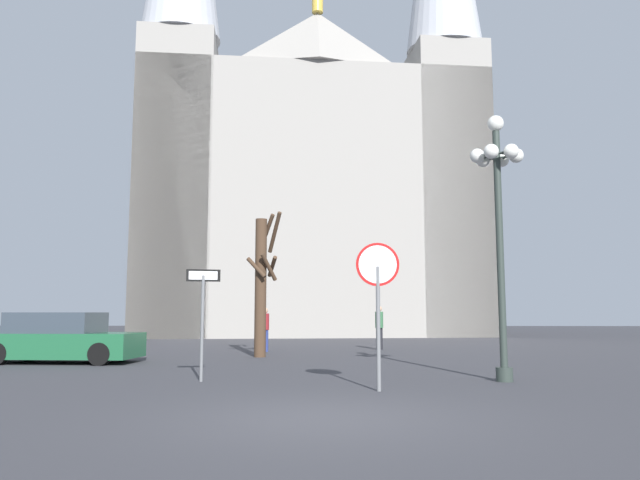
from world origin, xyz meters
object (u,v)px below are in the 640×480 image
street_lamp (498,201)px  pedestrian_standing (379,323)px  cathedral (311,168)px  parked_car_near_green (61,339)px  one_way_arrow_sign (203,308)px  pedestrian_walking (265,325)px  stop_sign (378,285)px  bare_tree (262,282)px

street_lamp → pedestrian_standing: street_lamp is taller
cathedral → parked_car_near_green: 26.18m
one_way_arrow_sign → pedestrian_walking: size_ratio=1.45×
stop_sign → one_way_arrow_sign: size_ratio=1.17×
street_lamp → stop_sign: bearing=-148.7°
parked_car_near_green → pedestrian_standing: pedestrian_standing is taller
cathedral → bare_tree: bearing=-92.0°
stop_sign → bare_tree: bare_tree is taller
stop_sign → street_lamp: 3.82m
bare_tree → pedestrian_standing: size_ratio=2.80×
one_way_arrow_sign → parked_car_near_green: (-5.26, 4.74, -0.88)m
bare_tree → parked_car_near_green: bearing=-155.9°
stop_sign → street_lamp: street_lamp is taller
one_way_arrow_sign → pedestrian_standing: 12.41m
cathedral → parked_car_near_green: (-6.36, -23.02, -10.74)m
cathedral → pedestrian_walking: size_ratio=23.38×
stop_sign → pedestrian_walking: stop_sign is taller
bare_tree → pedestrian_walking: bearing=94.2°
pedestrian_walking → one_way_arrow_sign: bearing=-91.0°
one_way_arrow_sign → street_lamp: bearing=1.7°
street_lamp → parked_car_near_green: size_ratio=1.33×
stop_sign → bare_tree: bearing=110.9°
street_lamp → bare_tree: (-6.17, 7.07, -1.45)m
street_lamp → parked_car_near_green: street_lamp is taller
bare_tree → pedestrian_walking: 3.11m
bare_tree → cathedral: bearing=88.0°
stop_sign → parked_car_near_green: stop_sign is taller
one_way_arrow_sign → pedestrian_standing: one_way_arrow_sign is taller
bare_tree → pedestrian_standing: bare_tree is taller
one_way_arrow_sign → pedestrian_standing: size_ratio=1.38×
cathedral → stop_sign: size_ratio=13.83×
cathedral → street_lamp: cathedral is taller
cathedral → parked_car_near_green: cathedral is taller
pedestrian_standing → one_way_arrow_sign: bearing=-111.9°
cathedral → parked_car_near_green: size_ratio=8.75×
pedestrian_standing → street_lamp: bearing=-80.4°
bare_tree → parked_car_near_green: size_ratio=1.10×
street_lamp → pedestrian_walking: (-6.37, 9.80, -2.93)m
bare_tree → parked_car_near_green: (-5.63, -2.53, -1.80)m
stop_sign → one_way_arrow_sign: (-3.72, 1.51, -0.42)m
pedestrian_walking → pedestrian_standing: pedestrian_standing is taller
cathedral → one_way_arrow_sign: bearing=-92.3°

